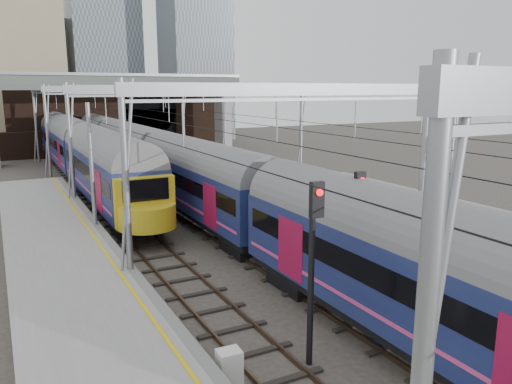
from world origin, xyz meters
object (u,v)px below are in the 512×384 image
train_second (58,136)px  signal_near_centre (356,227)px  train_main (160,163)px  relay_cabinet (229,372)px  signal_near_left (313,253)px

train_second → signal_near_centre: size_ratio=13.87×
train_main → signal_near_centre: signal_near_centre is taller
signal_near_centre → relay_cabinet: (-5.52, -2.02, -2.57)m
train_main → signal_near_centre: bearing=-89.9°
train_main → relay_cabinet: train_main is taller
signal_near_left → relay_cabinet: size_ratio=4.44×
signal_near_left → signal_near_centre: size_ratio=1.05×
train_main → train_second: train_second is taller
train_second → signal_near_centre: train_second is taller
signal_near_centre → train_second: bearing=97.5°
train_second → signal_near_left: 47.57m
train_second → train_main: bearing=-80.6°
signal_near_centre → train_main: bearing=92.5°
relay_cabinet → signal_near_left: bearing=6.4°
train_main → relay_cabinet: size_ratio=54.81×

